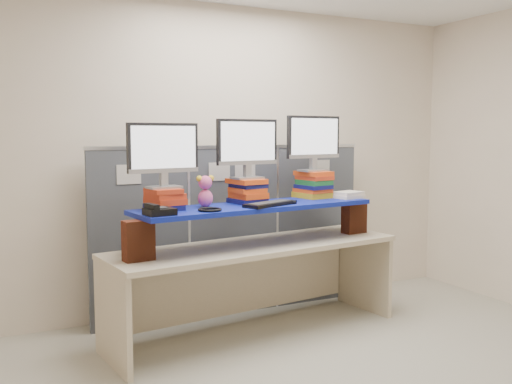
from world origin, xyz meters
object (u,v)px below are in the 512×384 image
desk (256,262)px  monitor_center (247,145)px  desk_phone (159,211)px  blue_board (256,207)px  monitor_right (314,140)px  monitor_left (163,151)px  keyboard (270,204)px

desk → monitor_center: monitor_center is taller
desk → monitor_center: size_ratio=4.53×
desk → desk_phone: desk_phone is taller
blue_board → monitor_right: monitor_right is taller
monitor_right → desk_phone: (-1.53, -0.45, -0.48)m
desk → monitor_center: 0.95m
monitor_left → blue_board: bearing=-9.1°
monitor_left → desk_phone: size_ratio=2.60×
blue_board → keyboard: keyboard is taller
desk → keyboard: size_ratio=4.97×
monitor_center → monitor_right: (0.68, 0.09, 0.04)m
desk → monitor_right: 1.20m
blue_board → desk_phone: (-0.87, -0.25, 0.05)m
monitor_center → monitor_right: bearing=-0.0°
keyboard → monitor_right: bearing=5.9°
desk → blue_board: blue_board is taller
monitor_right → desk_phone: size_ratio=2.60×
blue_board → keyboard: 0.14m
keyboard → desk_phone: (-0.94, -0.12, 0.02)m
blue_board → desk_phone: 0.91m
desk → monitor_right: size_ratio=4.53×
monitor_center → keyboard: size_ratio=1.10×
blue_board → keyboard: (0.07, -0.12, 0.03)m
monitor_right → blue_board: bearing=-170.1°
desk_phone → desk: bearing=8.2°
monitor_center → blue_board: bearing=-87.0°
blue_board → monitor_center: 0.50m
desk → monitor_left: monitor_left is taller
monitor_left → desk: bearing=-9.1°
monitor_left → monitor_center: (0.73, 0.09, 0.04)m
monitor_left → keyboard: (0.82, -0.14, -0.42)m
desk → blue_board: bearing=172.7°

